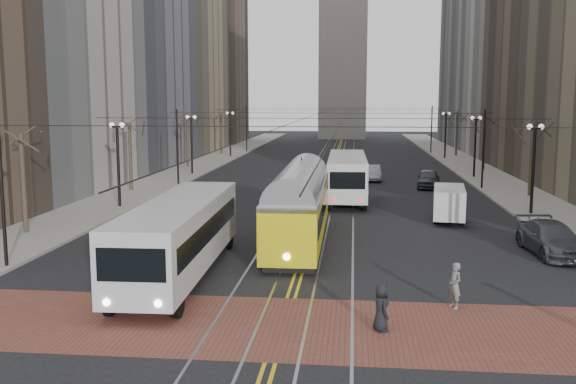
% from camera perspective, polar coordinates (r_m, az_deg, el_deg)
% --- Properties ---
extents(ground, '(260.00, 260.00, 0.00)m').
position_cam_1_polar(ground, '(25.30, 0.48, -8.77)').
color(ground, black).
rests_on(ground, ground).
extents(sidewalk_left, '(5.00, 140.00, 0.15)m').
position_cam_1_polar(sidewalk_left, '(71.60, -8.13, 2.24)').
color(sidewalk_left, gray).
rests_on(sidewalk_left, ground).
extents(sidewalk_right, '(5.00, 140.00, 0.15)m').
position_cam_1_polar(sidewalk_right, '(70.64, 16.22, 1.92)').
color(sidewalk_right, gray).
rests_on(sidewalk_right, ground).
extents(crosswalk_band, '(25.00, 6.00, 0.01)m').
position_cam_1_polar(crosswalk_band, '(21.53, -0.55, -11.84)').
color(crosswalk_band, brown).
rests_on(crosswalk_band, ground).
extents(streetcar_rails, '(4.80, 130.00, 0.02)m').
position_cam_1_polar(streetcar_rails, '(69.53, 3.96, 2.07)').
color(streetcar_rails, gray).
rests_on(streetcar_rails, ground).
extents(centre_lines, '(0.42, 130.00, 0.01)m').
position_cam_1_polar(centre_lines, '(69.53, 3.96, 2.07)').
color(centre_lines, gold).
rests_on(centre_lines, ground).
extents(building_left_mid, '(16.00, 20.00, 34.00)m').
position_cam_1_polar(building_left_mid, '(76.01, -16.20, 15.14)').
color(building_left_mid, slate).
rests_on(building_left_mid, ground).
extents(building_left_far, '(16.00, 20.00, 40.00)m').
position_cam_1_polar(building_left_far, '(114.25, -8.52, 14.43)').
color(building_left_far, brown).
rests_on(building_left_far, ground).
extents(building_right_far, '(16.00, 20.00, 40.00)m').
position_cam_1_polar(building_right_far, '(113.23, 18.23, 14.18)').
color(building_right_far, slate).
rests_on(building_right_far, ground).
extents(lamp_posts, '(27.60, 57.20, 5.60)m').
position_cam_1_polar(lamp_posts, '(53.10, 3.40, 3.22)').
color(lamp_posts, black).
rests_on(lamp_posts, ground).
extents(street_trees, '(31.68, 53.28, 5.60)m').
position_cam_1_polar(street_trees, '(59.57, 3.67, 3.75)').
color(street_trees, '#382D23').
rests_on(street_trees, ground).
extents(trolley_wires, '(25.96, 120.00, 6.60)m').
position_cam_1_polar(trolley_wires, '(59.09, 3.66, 4.67)').
color(trolley_wires, black).
rests_on(trolley_wires, ground).
extents(transit_bus, '(2.97, 12.85, 3.20)m').
position_cam_1_polar(transit_bus, '(27.37, -9.57, -4.12)').
color(transit_bus, '#BEBEBE').
rests_on(transit_bus, ground).
extents(streetcar, '(2.61, 13.56, 3.19)m').
position_cam_1_polar(streetcar, '(33.33, 1.01, -1.81)').
color(streetcar, gold).
rests_on(streetcar, ground).
extents(rear_bus, '(2.89, 12.47, 3.24)m').
position_cam_1_polar(rear_bus, '(48.25, 5.27, 1.29)').
color(rear_bus, silver).
rests_on(rear_bus, ground).
extents(cargo_van, '(2.39, 4.90, 2.08)m').
position_cam_1_polar(cargo_van, '(40.49, 14.11, -1.07)').
color(cargo_van, silver).
rests_on(cargo_van, ground).
extents(sedan_grey, '(2.39, 4.75, 1.55)m').
position_cam_1_polar(sedan_grey, '(55.50, 12.38, 1.16)').
color(sedan_grey, '#383B3F').
rests_on(sedan_grey, ground).
extents(sedan_silver, '(1.59, 4.29, 1.40)m').
position_cam_1_polar(sedan_silver, '(59.71, 7.49, 1.69)').
color(sedan_silver, '#999CA0').
rests_on(sedan_silver, ground).
extents(sedan_parked, '(2.61, 5.48, 1.54)m').
position_cam_1_polar(sedan_parked, '(33.39, 22.37, -3.85)').
color(sedan_parked, '#3F4247').
rests_on(sedan_parked, ground).
extents(pedestrian_a, '(0.72, 0.87, 1.53)m').
position_cam_1_polar(pedestrian_a, '(21.09, 8.27, -10.14)').
color(pedestrian_a, black).
rests_on(pedestrian_a, crosswalk_band).
extents(pedestrian_b, '(0.60, 0.71, 1.64)m').
position_cam_1_polar(pedestrian_b, '(23.81, 14.62, -8.04)').
color(pedestrian_b, slate).
rests_on(pedestrian_b, crosswalk_band).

